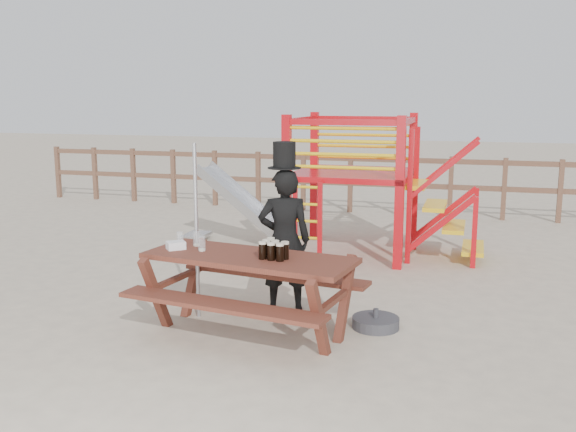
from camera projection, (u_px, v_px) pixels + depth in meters
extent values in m
plane|color=#C2B297|center=(264.00, 331.00, 6.51)|extent=(60.00, 60.00, 0.00)
cube|color=brown|center=(375.00, 159.00, 12.91)|extent=(15.00, 0.06, 0.10)
cube|color=brown|center=(375.00, 184.00, 13.00)|extent=(15.00, 0.06, 0.10)
cube|color=brown|center=(58.00, 172.00, 15.11)|extent=(0.09, 0.09, 1.20)
cube|color=brown|center=(95.00, 173.00, 14.83)|extent=(0.09, 0.09, 1.20)
cube|color=brown|center=(133.00, 175.00, 14.55)|extent=(0.09, 0.09, 1.20)
cube|color=brown|center=(173.00, 176.00, 14.27)|extent=(0.09, 0.09, 1.20)
cube|color=brown|center=(215.00, 178.00, 13.98)|extent=(0.09, 0.09, 1.20)
cube|color=brown|center=(258.00, 180.00, 13.70)|extent=(0.09, 0.09, 1.20)
cube|color=brown|center=(303.00, 181.00, 13.42)|extent=(0.09, 0.09, 1.20)
cube|color=brown|center=(350.00, 183.00, 13.14)|extent=(0.09, 0.09, 1.20)
cube|color=brown|center=(399.00, 185.00, 12.86)|extent=(0.09, 0.09, 1.20)
cube|color=brown|center=(451.00, 187.00, 12.58)|extent=(0.09, 0.09, 1.20)
cube|color=brown|center=(504.00, 189.00, 12.30)|extent=(0.09, 0.09, 1.20)
cube|color=brown|center=(560.00, 191.00, 12.01)|extent=(0.09, 0.09, 1.20)
cube|color=red|center=(287.00, 189.00, 9.13)|extent=(0.12, 0.12, 2.10)
cube|color=red|center=(400.00, 194.00, 8.68)|extent=(0.12, 0.12, 2.10)
cube|color=red|center=(314.00, 176.00, 10.64)|extent=(0.12, 0.12, 2.10)
cube|color=red|center=(412.00, 179.00, 10.19)|extent=(0.12, 0.12, 2.10)
cube|color=red|center=(353.00, 174.00, 9.63)|extent=(1.72, 1.72, 0.08)
cube|color=red|center=(343.00, 122.00, 8.73)|extent=(1.60, 0.08, 0.08)
cube|color=red|center=(363.00, 119.00, 10.24)|extent=(1.60, 0.08, 0.08)
cube|color=red|center=(302.00, 120.00, 9.71)|extent=(0.08, 1.60, 0.08)
cube|color=red|center=(408.00, 121.00, 9.26)|extent=(0.08, 1.60, 0.08)
cylinder|color=yellow|center=(342.00, 168.00, 8.84)|extent=(1.50, 0.05, 0.05)
cylinder|color=yellow|center=(362.00, 157.00, 10.35)|extent=(1.50, 0.05, 0.05)
cylinder|color=yellow|center=(342.00, 155.00, 8.81)|extent=(1.50, 0.05, 0.05)
cylinder|color=yellow|center=(363.00, 146.00, 10.32)|extent=(1.50, 0.05, 0.05)
cylinder|color=yellow|center=(342.00, 141.00, 8.78)|extent=(1.50, 0.05, 0.05)
cylinder|color=yellow|center=(363.00, 135.00, 10.29)|extent=(1.50, 0.05, 0.05)
cylinder|color=yellow|center=(343.00, 128.00, 8.75)|extent=(1.50, 0.05, 0.05)
cylinder|color=yellow|center=(363.00, 124.00, 10.25)|extent=(1.50, 0.05, 0.05)
cube|color=red|center=(295.00, 223.00, 9.02)|extent=(0.06, 0.06, 1.20)
cube|color=red|center=(320.00, 224.00, 8.92)|extent=(0.06, 0.06, 1.20)
cylinder|color=yellow|center=(307.00, 254.00, 9.05)|extent=(0.36, 0.04, 0.04)
cylinder|color=yellow|center=(307.00, 238.00, 9.01)|extent=(0.36, 0.04, 0.04)
cylinder|color=yellow|center=(307.00, 221.00, 8.97)|extent=(0.36, 0.04, 0.04)
cylinder|color=yellow|center=(308.00, 204.00, 8.92)|extent=(0.36, 0.04, 0.04)
cylinder|color=yellow|center=(308.00, 187.00, 8.88)|extent=(0.36, 0.04, 0.04)
cube|color=yellow|center=(417.00, 184.00, 9.38)|extent=(0.30, 0.90, 0.06)
cube|color=yellow|center=(435.00, 205.00, 9.36)|extent=(0.30, 0.90, 0.06)
cube|color=yellow|center=(454.00, 227.00, 9.34)|extent=(0.30, 0.90, 0.06)
cube|color=yellow|center=(473.00, 248.00, 9.31)|extent=(0.30, 0.90, 0.06)
cube|color=red|center=(441.00, 224.00, 8.94)|extent=(0.95, 0.08, 0.86)
cube|color=red|center=(445.00, 213.00, 9.78)|extent=(0.95, 0.08, 0.86)
cube|color=#B8BABF|center=(247.00, 207.00, 10.21)|extent=(1.53, 0.55, 1.21)
cube|color=#B8BABF|center=(241.00, 207.00, 9.95)|extent=(1.58, 0.04, 1.28)
cube|color=#B8BABF|center=(253.00, 202.00, 10.46)|extent=(1.58, 0.04, 1.28)
cube|color=#B8BABF|center=(196.00, 235.00, 10.56)|extent=(0.35, 0.55, 0.05)
cube|color=maroon|center=(249.00, 258.00, 6.30)|extent=(2.17, 1.08, 0.05)
cube|color=maroon|center=(220.00, 305.00, 5.85)|extent=(2.10, 0.59, 0.04)
cube|color=maroon|center=(275.00, 274.00, 6.87)|extent=(2.10, 0.59, 0.04)
cube|color=maroon|center=(176.00, 287.00, 6.74)|extent=(0.27, 1.25, 0.75)
cube|color=maroon|center=(332.00, 310.00, 6.01)|extent=(0.27, 1.25, 0.75)
imported|color=black|center=(284.00, 240.00, 7.02)|extent=(0.67, 0.54, 1.58)
cube|color=#0E9F38|center=(284.00, 221.00, 7.11)|extent=(0.07, 0.04, 0.37)
cylinder|color=black|center=(284.00, 168.00, 6.88)|extent=(0.36, 0.36, 0.01)
cylinder|color=black|center=(284.00, 154.00, 6.85)|extent=(0.24, 0.24, 0.27)
cube|color=white|center=(284.00, 145.00, 6.95)|extent=(0.12, 0.04, 0.03)
cylinder|color=#B2B2B7|center=(197.00, 232.00, 6.77)|extent=(0.04, 0.04, 1.87)
cylinder|color=#36363B|center=(376.00, 323.00, 6.59)|extent=(0.48, 0.48, 0.11)
cylinder|color=#36363B|center=(376.00, 313.00, 6.57)|extent=(0.06, 0.06, 0.09)
cube|color=white|center=(176.00, 245.00, 6.55)|extent=(0.23, 0.22, 0.08)
cylinder|color=black|center=(263.00, 251.00, 6.14)|extent=(0.08, 0.08, 0.15)
cylinder|color=beige|center=(262.00, 243.00, 6.13)|extent=(0.08, 0.08, 0.02)
cylinder|color=black|center=(271.00, 253.00, 6.10)|extent=(0.08, 0.08, 0.15)
cylinder|color=beige|center=(271.00, 244.00, 6.08)|extent=(0.08, 0.08, 0.02)
cylinder|color=black|center=(280.00, 253.00, 6.07)|extent=(0.08, 0.08, 0.15)
cylinder|color=beige|center=(280.00, 245.00, 6.05)|extent=(0.08, 0.08, 0.02)
cylinder|color=black|center=(267.00, 249.00, 6.23)|extent=(0.08, 0.08, 0.15)
cylinder|color=beige|center=(266.00, 241.00, 6.22)|extent=(0.08, 0.08, 0.02)
cylinder|color=black|center=(275.00, 250.00, 6.19)|extent=(0.08, 0.08, 0.15)
cylinder|color=beige|center=(275.00, 242.00, 6.18)|extent=(0.08, 0.08, 0.02)
cylinder|color=black|center=(285.00, 251.00, 6.14)|extent=(0.08, 0.08, 0.15)
cylinder|color=beige|center=(285.00, 243.00, 6.13)|extent=(0.08, 0.08, 0.02)
cylinder|color=black|center=(271.00, 247.00, 6.32)|extent=(0.08, 0.08, 0.15)
cylinder|color=beige|center=(271.00, 239.00, 6.30)|extent=(0.08, 0.08, 0.02)
cylinder|color=silver|center=(197.00, 239.00, 6.69)|extent=(0.08, 0.08, 0.15)
cylinder|color=beige|center=(197.00, 245.00, 6.70)|extent=(0.07, 0.07, 0.02)
cylinder|color=silver|center=(202.00, 244.00, 6.47)|extent=(0.08, 0.08, 0.15)
cylinder|color=beige|center=(202.00, 250.00, 6.49)|extent=(0.07, 0.07, 0.02)
cylinder|color=silver|center=(180.00, 239.00, 6.68)|extent=(0.08, 0.08, 0.15)
cylinder|color=beige|center=(180.00, 245.00, 6.69)|extent=(0.07, 0.07, 0.02)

